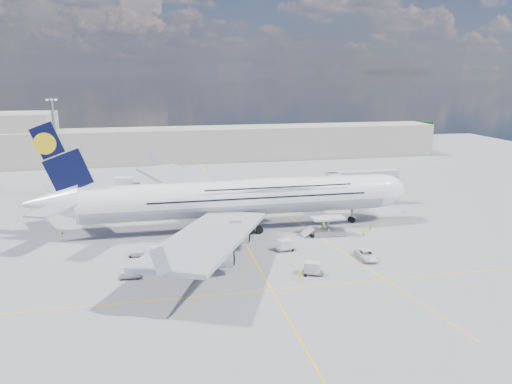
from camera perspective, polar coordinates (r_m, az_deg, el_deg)
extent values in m
plane|color=gray|center=(93.77, -1.08, -6.15)|extent=(300.00, 300.00, 0.00)
cube|color=yellow|center=(93.76, -1.08, -6.15)|extent=(0.25, 220.00, 0.01)
cube|color=yellow|center=(75.64, 1.82, -11.13)|extent=(120.00, 0.25, 0.01)
cube|color=yellow|center=(106.23, 5.35, -3.83)|extent=(14.16, 99.06, 0.01)
cylinder|color=white|center=(101.22, -2.16, -0.66)|extent=(62.00, 7.20, 7.20)
cylinder|color=#9EA0A5|center=(101.26, -2.16, -0.74)|extent=(60.76, 7.13, 7.13)
ellipsoid|color=white|center=(102.37, 2.24, 0.64)|extent=(36.00, 6.84, 3.76)
ellipsoid|color=white|center=(110.58, 13.87, 0.17)|extent=(11.52, 7.20, 7.20)
ellipsoid|color=black|center=(111.88, 15.39, 0.55)|extent=(3.84, 4.16, 1.44)
cone|color=white|center=(101.48, -22.34, -1.18)|extent=(10.00, 6.84, 6.84)
cube|color=black|center=(99.41, -21.65, 3.79)|extent=(11.02, 0.46, 14.61)
cylinder|color=yellow|center=(99.44, -22.97, 5.13)|extent=(4.00, 0.60, 4.00)
cube|color=#999EA3|center=(119.91, -7.56, 0.88)|extent=(25.49, 39.15, 3.35)
cube|color=#999EA3|center=(81.46, -5.32, -5.12)|extent=(25.49, 39.15, 3.35)
cylinder|color=#B7BABF|center=(113.68, -4.71, -0.99)|extent=(5.20, 3.50, 3.50)
cylinder|color=#B7BABF|center=(123.39, -7.40, 0.10)|extent=(5.20, 3.50, 3.50)
cylinder|color=#B7BABF|center=(89.91, -2.68, -4.88)|extent=(5.20, 3.50, 3.50)
cylinder|color=#B7BABF|center=(79.52, -4.67, -7.42)|extent=(5.20, 3.50, 3.50)
cylinder|color=gray|center=(109.28, 10.90, -2.32)|extent=(0.44, 0.44, 3.80)
cylinder|color=black|center=(109.71, 10.86, -3.10)|extent=(1.30, 0.90, 1.30)
cylinder|color=gray|center=(102.44, -2.14, -3.15)|extent=(0.56, 0.56, 3.80)
cylinder|color=black|center=(105.88, -2.43, -3.42)|extent=(1.50, 0.90, 1.50)
cube|color=#B7B7BC|center=(115.84, 9.38, 1.13)|extent=(3.00, 10.00, 2.60)
cube|color=#B7B7BC|center=(123.39, 12.01, 1.77)|extent=(18.00, 3.00, 2.60)
cylinder|color=gray|center=(120.06, 9.69, -0.18)|extent=(0.80, 0.80, 7.10)
cylinder|color=black|center=(120.82, 9.63, -1.61)|extent=(0.90, 0.80, 0.90)
cylinder|color=gray|center=(127.54, 15.23, 0.34)|extent=(1.00, 1.00, 7.10)
cube|color=gray|center=(128.26, 15.14, -1.03)|extent=(2.00, 2.00, 0.80)
cylinder|color=#B7B7BC|center=(112.39, 10.07, 0.73)|extent=(3.60, 3.60, 2.80)
cube|color=silver|center=(99.72, 8.24, -2.97)|extent=(6.50, 3.20, 0.35)
cube|color=gray|center=(100.59, 8.19, -4.58)|extent=(6.50, 3.20, 1.10)
cube|color=gray|center=(100.14, 8.21, -3.77)|extent=(0.22, 1.99, 3.00)
cylinder|color=black|center=(98.74, 6.99, -5.02)|extent=(0.70, 0.30, 0.70)
cube|color=silver|center=(99.13, 5.90, -4.51)|extent=(2.16, 2.60, 1.60)
cylinder|color=gray|center=(135.20, -21.85, 4.43)|extent=(0.70, 0.70, 25.00)
cube|color=gray|center=(134.00, -22.33, 9.79)|extent=(3.00, 0.40, 0.60)
cube|color=#B2AD9E|center=(184.29, -6.68, 5.43)|extent=(180.00, 16.00, 12.00)
cube|color=#193814|center=(235.31, 2.09, 6.75)|extent=(160.00, 6.00, 8.00)
cube|color=gray|center=(82.93, -8.99, -8.77)|extent=(3.11, 2.10, 0.17)
cylinder|color=black|center=(82.41, -9.76, -9.04)|extent=(0.42, 0.17, 0.42)
cylinder|color=black|center=(83.55, -8.21, -8.66)|extent=(0.42, 0.17, 0.42)
cube|color=gray|center=(81.88, -14.22, -9.30)|extent=(3.30, 1.83, 0.19)
cylinder|color=black|center=(81.41, -15.16, -9.60)|extent=(0.48, 0.19, 0.48)
cylinder|color=black|center=(82.47, -13.29, -9.18)|extent=(0.48, 0.19, 0.48)
cube|color=gray|center=(90.24, -11.22, -6.99)|extent=(3.13, 2.02, 0.17)
cylinder|color=black|center=(89.74, -11.96, -7.23)|extent=(0.43, 0.17, 0.43)
cylinder|color=black|center=(90.84, -10.48, -6.90)|extent=(0.43, 0.17, 0.43)
cube|color=silver|center=(89.97, -11.24, -6.53)|extent=(2.35, 1.79, 1.46)
cube|color=gray|center=(90.75, -13.50, -7.01)|extent=(2.92, 1.98, 0.16)
cylinder|color=black|center=(90.33, -14.18, -7.23)|extent=(0.39, 0.16, 0.39)
cylinder|color=black|center=(91.25, -12.81, -6.94)|extent=(0.39, 0.16, 0.39)
cube|color=gray|center=(81.28, 6.43, -9.12)|extent=(3.74, 2.92, 0.20)
cylinder|color=black|center=(80.37, 5.66, -9.48)|extent=(0.49, 0.20, 0.49)
cylinder|color=black|center=(82.32, 7.17, -8.95)|extent=(0.49, 0.20, 0.49)
cube|color=silver|center=(80.95, 6.44, -8.54)|extent=(2.88, 2.48, 1.66)
cube|color=gray|center=(91.26, 3.32, -6.49)|extent=(3.46, 2.21, 0.19)
cylinder|color=black|center=(90.40, 2.63, -6.77)|extent=(0.47, 0.19, 0.47)
cylinder|color=black|center=(92.22, 3.99, -6.37)|extent=(0.47, 0.19, 0.47)
cube|color=silver|center=(90.97, 3.32, -5.97)|extent=(2.60, 1.97, 1.62)
cube|color=silver|center=(93.17, -2.28, -5.85)|extent=(2.96, 1.99, 1.26)
cube|color=black|center=(92.92, -2.28, -5.40)|extent=(1.26, 1.39, 0.49)
cylinder|color=black|center=(92.65, -2.81, -6.21)|extent=(0.62, 0.24, 0.62)
cylinder|color=black|center=(93.94, -1.74, -5.92)|extent=(0.62, 0.24, 0.62)
cube|color=gray|center=(115.17, -11.33, -2.15)|extent=(6.62, 2.83, 1.99)
cube|color=silver|center=(114.68, -11.72, -1.26)|extent=(4.94, 2.81, 2.19)
cube|color=silver|center=(114.97, -10.11, -1.66)|extent=(1.95, 2.41, 1.59)
cube|color=black|center=(114.94, -9.77, -1.55)|extent=(0.29, 2.00, 0.90)
cylinder|color=black|center=(114.21, -10.21, -2.47)|extent=(1.10, 0.35, 1.10)
cylinder|color=black|center=(116.41, -12.41, -2.27)|extent=(1.10, 0.35, 1.10)
cube|color=red|center=(114.86, -11.70, -1.59)|extent=(4.99, 2.87, 0.50)
cube|color=gray|center=(139.81, -14.51, 0.44)|extent=(6.63, 2.69, 2.01)
cube|color=silver|center=(139.44, -14.85, 1.19)|extent=(4.93, 2.72, 2.21)
cube|color=silver|center=(139.51, -13.50, 0.85)|extent=(1.91, 2.39, 1.61)
cube|color=black|center=(139.44, -13.22, 0.95)|extent=(0.24, 2.02, 0.91)
cylinder|color=black|center=(138.68, -13.61, 0.20)|extent=(1.11, 0.35, 1.11)
cylinder|color=black|center=(141.16, -15.38, 0.32)|extent=(1.11, 0.35, 1.11)
imported|color=white|center=(89.03, 12.53, -7.04)|extent=(2.58, 5.59, 1.55)
imported|color=#CEF019|center=(100.44, 12.21, -4.53)|extent=(0.80, 0.61, 1.95)
imported|color=#D0FA1A|center=(103.95, 12.92, -4.07)|extent=(0.95, 0.94, 1.55)
imported|color=#97E017|center=(86.19, -11.41, -7.70)|extent=(0.72, 0.95, 1.49)
imported|color=#ADFD1A|center=(104.32, 7.70, -3.68)|extent=(1.08, 1.06, 1.88)
imported|color=#CEDB17|center=(78.91, 5.05, -9.37)|extent=(1.35, 1.02, 1.85)
cone|color=red|center=(120.26, 16.51, -2.14)|extent=(0.43, 0.43, 0.55)
cube|color=red|center=(120.33, 16.50, -2.26)|extent=(0.37, 0.37, 0.03)
cone|color=red|center=(120.31, -9.12, -1.73)|extent=(0.48, 0.48, 0.61)
cube|color=red|center=(120.38, -9.11, -1.86)|extent=(0.41, 0.41, 0.03)
cone|color=red|center=(123.56, -7.58, -1.27)|extent=(0.48, 0.48, 0.61)
cube|color=red|center=(123.63, -7.58, -1.40)|extent=(0.41, 0.41, 0.03)
cone|color=red|center=(91.80, -3.95, -6.45)|extent=(0.41, 0.41, 0.53)
cube|color=red|center=(91.88, -3.95, -6.59)|extent=(0.36, 0.36, 0.03)
cone|color=red|center=(81.52, -6.65, -9.16)|extent=(0.38, 0.38, 0.48)
cube|color=red|center=(81.60, -6.64, -9.31)|extent=(0.33, 0.33, 0.03)
cone|color=red|center=(107.73, -21.26, -4.33)|extent=(0.40, 0.40, 0.51)
cube|color=red|center=(107.79, -21.25, -4.45)|extent=(0.34, 0.34, 0.03)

